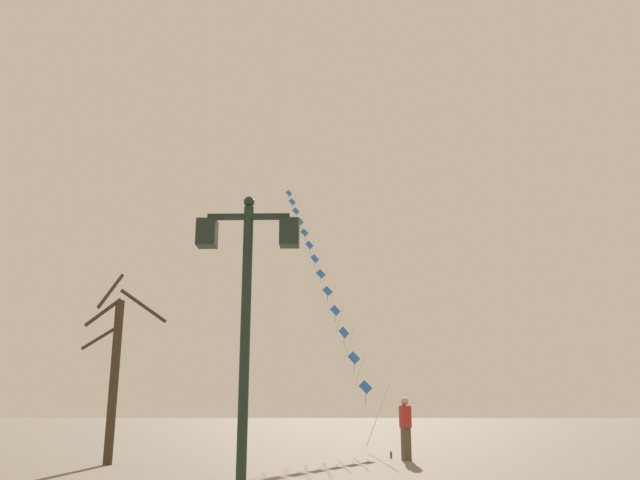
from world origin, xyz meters
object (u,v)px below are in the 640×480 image
twin_lantern_lamp_post (247,286)px  kite_flyer (405,427)px  kite_train (318,266)px  bare_tree (115,368)px

twin_lantern_lamp_post → kite_flyer: (3.27, 9.97, -2.19)m
twin_lantern_lamp_post → kite_flyer: twin_lantern_lamp_post is taller
kite_train → kite_flyer: size_ratio=12.34×
kite_flyer → bare_tree: (-7.88, -1.65, 1.54)m
twin_lantern_lamp_post → kite_train: 22.55m
kite_train → kite_flyer: kite_train is taller
kite_train → kite_flyer: 14.31m
kite_train → bare_tree: bearing=-110.5°
twin_lantern_lamp_post → kite_train: (0.49, 21.95, 5.13)m
kite_flyer → bare_tree: size_ratio=0.34×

